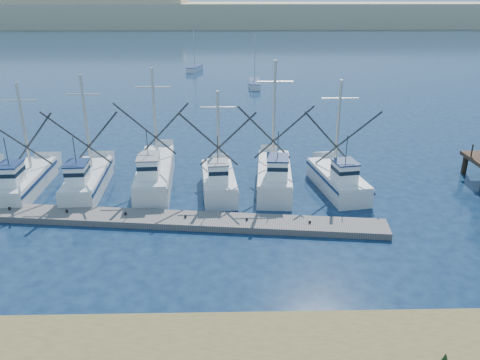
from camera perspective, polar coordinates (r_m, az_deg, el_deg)
name	(u,v)px	position (r m, az deg, el deg)	size (l,w,h in m)	color
ground	(247,278)	(25.14, 0.88, -11.88)	(500.00, 500.00, 0.00)	#0B1932
floating_dock	(141,218)	(31.45, -12.02, -4.61)	(31.85, 2.12, 0.42)	#655F5B
dune_ridge	(230,14)	(231.08, -1.21, 19.56)	(360.00, 60.00, 10.00)	tan
trawler_fleet	(156,179)	(35.65, -10.17, 0.10)	(31.31, 9.73, 9.47)	silver
sailboat_near	(255,84)	(76.48, 1.79, 11.64)	(1.75, 6.89, 8.10)	silver
sailboat_far	(195,69)	(92.80, -5.55, 13.36)	(2.96, 5.44, 8.10)	silver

